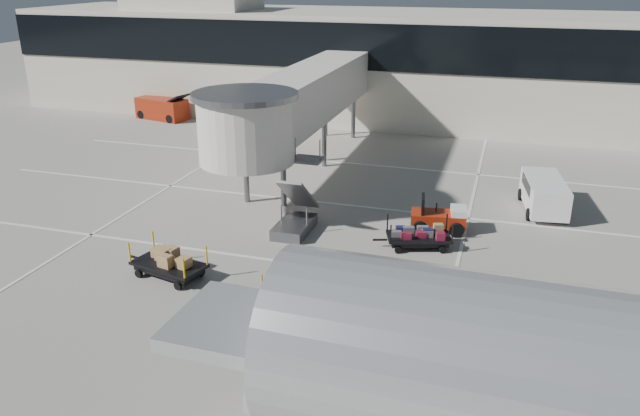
# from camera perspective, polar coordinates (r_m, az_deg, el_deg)

# --- Properties ---
(ground) EXTENTS (140.00, 140.00, 0.00)m
(ground) POSITION_cam_1_polar(r_m,az_deg,el_deg) (23.63, -3.19, -7.22)
(ground) COLOR #B1AB9E
(ground) RESTS_ON ground
(lane_markings) EXTENTS (40.00, 30.00, 0.02)m
(lane_markings) POSITION_cam_1_polar(r_m,az_deg,el_deg) (31.91, 1.46, 0.61)
(lane_markings) COLOR silver
(lane_markings) RESTS_ON ground
(terminal) EXTENTS (64.00, 12.11, 15.20)m
(terminal) POSITION_cam_1_polar(r_m,az_deg,el_deg) (50.48, 8.40, 12.88)
(terminal) COLOR beige
(terminal) RESTS_ON ground
(jet_bridge) EXTENTS (5.70, 20.40, 6.03)m
(jet_bridge) POSITION_cam_1_polar(r_m,az_deg,el_deg) (34.38, -2.51, 9.53)
(jet_bridge) COLOR silver
(jet_bridge) RESTS_ON ground
(baggage_tug) EXTENTS (2.62, 1.89, 1.61)m
(baggage_tug) POSITION_cam_1_polar(r_m,az_deg,el_deg) (28.75, 10.86, -0.93)
(baggage_tug) COLOR maroon
(baggage_tug) RESTS_ON ground
(suitcase_cart) EXTENTS (3.36, 2.08, 1.29)m
(suitcase_cart) POSITION_cam_1_polar(r_m,az_deg,el_deg) (26.89, 8.87, -2.64)
(suitcase_cart) COLOR black
(suitcase_cart) RESTS_ON ground
(box_cart_near) EXTENTS (3.52, 2.44, 1.38)m
(box_cart_near) POSITION_cam_1_polar(r_m,az_deg,el_deg) (21.51, -1.55, -8.54)
(box_cart_near) COLOR black
(box_cart_near) RESTS_ON ground
(box_cart_far) EXTENTS (3.60, 2.02, 1.38)m
(box_cart_far) POSITION_cam_1_polar(r_m,az_deg,el_deg) (24.79, -13.64, -5.00)
(box_cart_far) COLOR black
(box_cart_far) RESTS_ON ground
(ground_worker) EXTENTS (0.60, 0.41, 1.60)m
(ground_worker) POSITION_cam_1_polar(r_m,az_deg,el_deg) (19.93, -3.25, -10.41)
(ground_worker) COLOR #C2ED18
(ground_worker) RESTS_ON ground
(minivan) EXTENTS (2.34, 4.44, 1.61)m
(minivan) POSITION_cam_1_polar(r_m,az_deg,el_deg) (32.40, 19.78, 1.44)
(minivan) COLOR white
(minivan) RESTS_ON ground
(belt_loader) EXTENTS (4.69, 2.66, 2.13)m
(belt_loader) POSITION_cam_1_polar(r_m,az_deg,el_deg) (51.05, -14.23, 8.79)
(belt_loader) COLOR maroon
(belt_loader) RESTS_ON ground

